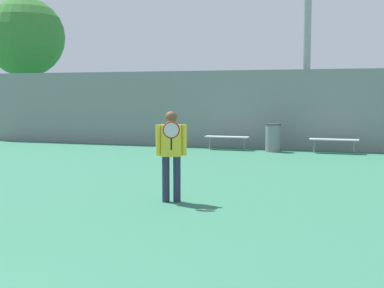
# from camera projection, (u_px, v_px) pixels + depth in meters

# --- Properties ---
(tennis_player) EXTENTS (0.55, 0.49, 1.71)m
(tennis_player) POSITION_uv_depth(u_px,v_px,m) (171.00, 150.00, 9.96)
(tennis_player) COLOR #282D47
(tennis_player) RESTS_ON ground_plane
(bench_courtside_near) EXTENTS (1.61, 0.40, 0.49)m
(bench_courtside_near) POSITION_uv_depth(u_px,v_px,m) (227.00, 138.00, 19.37)
(bench_courtside_near) COLOR silver
(bench_courtside_near) RESTS_ON ground_plane
(bench_courtside_far) EXTENTS (1.64, 0.40, 0.49)m
(bench_courtside_far) POSITION_uv_depth(u_px,v_px,m) (334.00, 140.00, 18.21)
(bench_courtside_far) COLOR silver
(bench_courtside_far) RESTS_ON ground_plane
(trash_bin) EXTENTS (0.55, 0.55, 0.98)m
(trash_bin) POSITION_uv_depth(u_px,v_px,m) (273.00, 138.00, 18.76)
(trash_bin) COLOR gray
(trash_bin) RESTS_ON ground_plane
(back_fence) EXTENTS (24.69, 0.06, 2.90)m
(back_fence) POSITION_uv_depth(u_px,v_px,m) (269.00, 110.00, 19.62)
(back_fence) COLOR gray
(back_fence) RESTS_ON ground_plane
(tree_green_broad) EXTENTS (4.10, 4.10, 7.02)m
(tree_green_broad) POSITION_uv_depth(u_px,v_px,m) (25.00, 38.00, 27.73)
(tree_green_broad) COLOR brown
(tree_green_broad) RESTS_ON ground_plane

